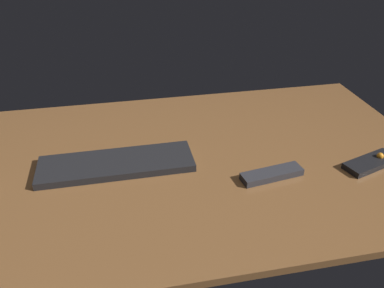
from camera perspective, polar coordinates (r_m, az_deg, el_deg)
The scene contains 4 objects.
desk at distance 110.99cm, azimuth -0.38°, elevation -2.60°, with size 140.00×84.00×2.00cm, color brown.
keyboard at distance 108.18cm, azimuth -10.96°, elevation -2.99°, with size 41.78×13.35×1.97cm, color black.
media_remote at distance 118.10cm, azimuth 24.72°, elevation -2.46°, with size 17.32×10.46×2.95cm.
tv_remote at distance 104.85cm, azimuth 11.58°, elevation -4.34°, with size 16.79×4.57×1.86cm, color #2D2D33.
Camera 1 is at (-17.39, -90.34, 63.10)cm, focal length 36.52 mm.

